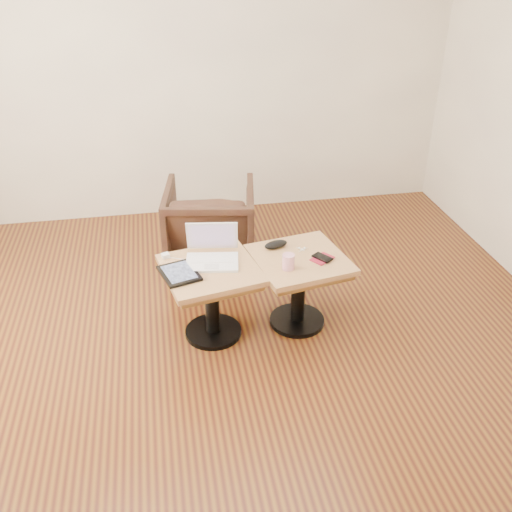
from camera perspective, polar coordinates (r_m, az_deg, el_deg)
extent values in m
cube|color=#3D1910|center=(3.50, -2.43, -11.12)|extent=(4.50, 4.50, 0.01)
cube|color=#BAAB9F|center=(4.96, -6.73, 18.91)|extent=(4.50, 0.02, 2.70)
cylinder|color=black|center=(3.75, -4.29, -7.53)|extent=(0.36, 0.36, 0.03)
cylinder|color=black|center=(3.61, -4.43, -4.59)|extent=(0.09, 0.09, 0.44)
cube|color=brown|center=(3.50, -4.55, -1.91)|extent=(0.60, 0.60, 0.04)
cube|color=brown|center=(3.48, -4.58, -1.38)|extent=(0.66, 0.66, 0.04)
cylinder|color=black|center=(3.85, 4.11, -6.42)|extent=(0.36, 0.36, 0.03)
cylinder|color=black|center=(3.71, 4.24, -3.52)|extent=(0.09, 0.09, 0.44)
cube|color=brown|center=(3.61, 4.36, -0.88)|extent=(0.60, 0.60, 0.04)
cube|color=brown|center=(3.59, 4.39, -0.36)|extent=(0.65, 0.65, 0.04)
cube|color=white|center=(3.51, -4.42, -0.64)|extent=(0.35, 0.27, 0.02)
cube|color=silver|center=(3.53, -4.41, -0.22)|extent=(0.28, 0.14, 0.00)
cube|color=silver|center=(3.45, -4.46, -1.04)|extent=(0.09, 0.07, 0.00)
cube|color=white|center=(3.57, -4.41, 2.04)|extent=(0.33, 0.11, 0.21)
cube|color=#984433|center=(3.57, -4.41, 2.04)|extent=(0.29, 0.09, 0.17)
cube|color=black|center=(3.42, -7.70, -1.72)|extent=(0.27, 0.31, 0.02)
cube|color=#191E38|center=(3.42, -7.71, -1.59)|extent=(0.22, 0.25, 0.00)
cube|color=white|center=(3.60, -9.03, 0.04)|extent=(0.06, 0.06, 0.03)
ellipsoid|color=black|center=(3.66, 2.00, 1.16)|extent=(0.17, 0.11, 0.05)
cylinder|color=#C63E6C|center=(3.43, 3.25, -0.58)|extent=(0.09, 0.09, 0.10)
sphere|color=white|center=(3.66, 4.64, 0.69)|extent=(0.01, 0.01, 0.01)
sphere|color=white|center=(3.67, 4.87, 0.82)|extent=(0.01, 0.01, 0.01)
sphere|color=white|center=(3.67, 4.35, 0.81)|extent=(0.01, 0.01, 0.01)
cylinder|color=white|center=(3.66, 4.63, 0.62)|extent=(0.07, 0.04, 0.00)
cube|color=maroon|center=(3.57, 6.65, -0.27)|extent=(0.17, 0.16, 0.01)
cube|color=black|center=(3.57, 6.65, -0.15)|extent=(0.13, 0.14, 0.01)
imported|color=black|center=(4.41, -4.59, 3.22)|extent=(0.77, 0.78, 0.62)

